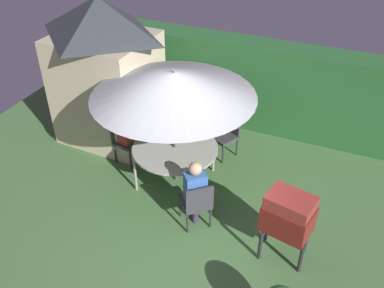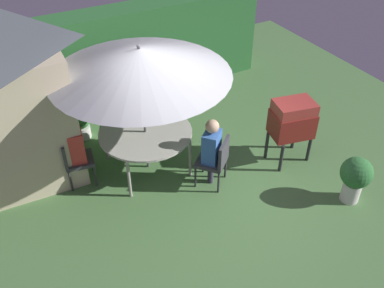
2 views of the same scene
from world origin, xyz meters
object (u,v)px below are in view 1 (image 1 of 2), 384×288
Objects in this scene: garden_shed at (106,70)px; chair_near_shed at (125,138)px; patio_table at (175,149)px; person_in_red at (127,128)px; chair_far_side at (197,202)px; patio_umbrella at (173,84)px; bbq_grill at (288,215)px; chair_toward_hedge at (227,132)px; potted_plant_by_shed at (172,122)px; person_in_blue at (195,186)px.

garden_shed reaches higher than chair_near_shed.
patio_table is (1.94, -0.89, -0.82)m from garden_shed.
person_in_red is (-1.12, 0.20, 0.06)m from patio_table.
chair_far_side is (0.83, -0.94, -0.20)m from patio_table.
garden_shed is at bearing 139.57° from person_in_red.
garden_shed is 1.07× the size of patio_umbrella.
patio_umbrella is at bearing 131.44° from chair_far_side.
chair_near_shed is (-1.21, 0.21, -1.53)m from patio_umbrella.
bbq_grill is at bearing -23.43° from patio_umbrella.
chair_toward_hedge is at bearing 63.82° from patio_table.
bbq_grill is 3.93m from potted_plant_by_shed.
person_in_red is 2.18m from person_in_blue.
person_in_blue is at bearing 131.44° from chair_far_side.
chair_toward_hedge is 0.71× the size of person_in_red.
chair_near_shed is (-3.51, 1.21, -0.33)m from bbq_grill.
patio_umbrella is 1.72m from person_in_blue.
bbq_grill is 2.10× the size of potted_plant_by_shed.
patio_table is 1.75× the size of chair_toward_hedge.
chair_far_side is at bearing -29.40° from chair_near_shed.
garden_shed is 2.29m from patio_table.
patio_umbrella is 1.97m from chair_far_side.
chair_toward_hedge is 2.09m from person_in_blue.
potted_plant_by_shed is (-0.75, 1.42, -1.75)m from patio_umbrella.
chair_toward_hedge is (0.59, 1.20, -1.53)m from patio_umbrella.
chair_toward_hedge is (-0.24, 2.13, 0.00)m from chair_far_side.
person_in_red is at bearing -149.71° from chair_toward_hedge.
garden_shed is 5.28× the size of potted_plant_by_shed.
person_in_blue is at bearing -56.51° from potted_plant_by_shed.
patio_table is at bearing -116.18° from chair_toward_hedge.
patio_umbrella reaches higher than chair_toward_hedge.
patio_umbrella is at bearing -116.18° from chair_toward_hedge.
patio_table is 0.56× the size of patio_umbrella.
garden_shed reaches higher than chair_toward_hedge.
patio_umbrella is at bearing -24.68° from garden_shed.
person_in_blue is (0.18, -2.07, 0.26)m from chair_toward_hedge.
garden_shed is at bearing -156.15° from potted_plant_by_shed.
potted_plant_by_shed is (-1.33, 0.23, -0.22)m from chair_toward_hedge.
patio_umbrella is 2.23× the size of person_in_red.
person_in_blue reaches higher than potted_plant_by_shed.
chair_near_shed is 0.71× the size of person_in_red.
person_in_blue is (1.90, -1.07, 0.00)m from person_in_red.
person_in_red is (-1.71, -1.00, 0.26)m from chair_toward_hedge.
person_in_red is at bearing 150.59° from person_in_blue.
patio_table is 1.24m from chair_near_shed.
bbq_grill reaches higher than patio_table.
chair_toward_hedge reaches higher than patio_table.
patio_umbrella is 2.37m from potted_plant_by_shed.
potted_plant_by_shed is (-0.75, 1.42, -0.42)m from patio_table.
bbq_grill is 0.95× the size of person_in_blue.
bbq_grill is at bearing -52.04° from chair_toward_hedge.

